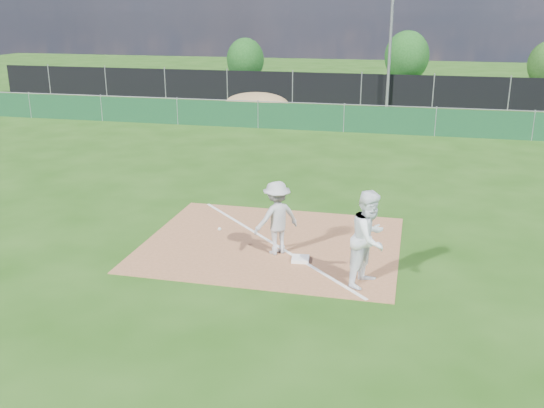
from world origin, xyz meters
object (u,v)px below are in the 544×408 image
at_px(runner, 369,238).
at_px(car_mid, 349,85).
at_px(tree_left, 245,60).
at_px(first_base, 300,259).
at_px(light_pole, 391,34).
at_px(tree_mid, 407,56).
at_px(car_left, 271,83).
at_px(car_right, 429,87).
at_px(play_at_first, 277,218).

bearing_deg(runner, car_mid, 29.94).
bearing_deg(tree_left, first_base, -72.14).
bearing_deg(tree_left, car_mid, -32.87).
bearing_deg(light_pole, car_mid, 123.31).
xyz_separation_m(first_base, runner, (1.54, -0.80, 0.93)).
bearing_deg(tree_mid, car_left, -137.42).
xyz_separation_m(car_right, tree_left, (-13.27, 4.67, 1.04)).
xyz_separation_m(car_right, tree_mid, (-1.64, 6.85, 1.32)).
height_order(first_base, tree_mid, tree_mid).
distance_m(light_pole, play_at_first, 22.52).
bearing_deg(light_pole, play_at_first, -93.23).
bearing_deg(light_pole, runner, -87.78).
xyz_separation_m(play_at_first, tree_left, (-9.67, 31.60, 0.81)).
bearing_deg(first_base, runner, -27.27).
bearing_deg(first_base, car_right, 83.75).
height_order(light_pole, car_mid, light_pole).
xyz_separation_m(car_left, car_mid, (5.03, 0.10, -0.04)).
distance_m(play_at_first, car_mid, 26.26).
bearing_deg(car_right, play_at_first, 176.70).
height_order(light_pole, car_right, light_pole).
relative_size(car_mid, car_right, 0.95).
relative_size(first_base, tree_mid, 0.10).
distance_m(light_pole, tree_left, 14.55).
height_order(runner, car_mid, runner).
distance_m(runner, car_left, 28.55).
distance_m(first_base, runner, 1.97).
xyz_separation_m(light_pole, car_right, (2.35, 4.66, -3.36)).
relative_size(first_base, car_left, 0.09).
relative_size(car_right, tree_mid, 1.13).
bearing_deg(first_base, light_pole, 88.39).
height_order(play_at_first, car_right, play_at_first).
distance_m(runner, tree_mid, 34.92).
height_order(play_at_first, tree_left, tree_left).
bearing_deg(runner, first_base, 85.37).
bearing_deg(car_left, first_base, -150.74).
xyz_separation_m(car_mid, tree_mid, (3.31, 7.56, 1.28)).
relative_size(first_base, play_at_first, 0.20).
xyz_separation_m(first_base, car_right, (2.98, 27.26, 0.58)).
relative_size(first_base, runner, 0.19).
bearing_deg(tree_left, car_right, -19.39).
relative_size(tree_left, tree_mid, 0.86).
distance_m(car_right, tree_mid, 7.17).
bearing_deg(play_at_first, runner, -27.38).
relative_size(play_at_first, car_right, 0.44).
relative_size(first_base, car_mid, 0.09).
height_order(first_base, car_left, car_left).
xyz_separation_m(first_base, car_left, (-6.99, 26.45, 0.66)).
xyz_separation_m(light_pole, tree_left, (-10.92, 9.33, -2.32)).
height_order(play_at_first, runner, runner).
distance_m(first_base, car_left, 27.36).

